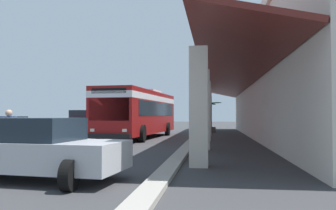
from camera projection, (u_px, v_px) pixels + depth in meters
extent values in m
plane|color=#38383A|center=(257.00, 138.00, 23.11)|extent=(120.00, 120.00, 0.00)
cube|color=#9E998E|center=(195.00, 137.00, 23.29)|extent=(37.73, 0.50, 0.12)
cube|color=beige|center=(209.00, 113.00, 36.22)|extent=(0.55, 0.55, 3.57)
cube|color=beige|center=(209.00, 112.00, 31.03)|extent=(0.55, 0.55, 3.57)
cube|color=beige|center=(208.00, 112.00, 25.84)|extent=(0.55, 0.55, 3.57)
cube|color=beige|center=(206.00, 111.00, 20.64)|extent=(0.55, 0.55, 3.57)
cube|color=beige|center=(204.00, 110.00, 15.45)|extent=(0.55, 0.55, 3.57)
cube|color=beige|center=(199.00, 107.00, 10.26)|extent=(0.55, 0.55, 3.57)
cube|color=#5B1E19|center=(227.00, 80.00, 23.13)|extent=(31.44, 3.16, 0.82)
cube|color=#19232D|center=(252.00, 117.00, 22.84)|extent=(26.41, 0.08, 2.40)
cube|color=maroon|center=(139.00, 112.00, 23.33)|extent=(11.17, 3.45, 2.75)
cube|color=white|center=(140.00, 99.00, 23.36)|extent=(11.20, 3.47, 0.36)
cube|color=#19232D|center=(141.00, 109.00, 23.63)|extent=(9.42, 3.34, 0.90)
cube|color=#19232D|center=(109.00, 109.00, 17.99)|extent=(0.25, 2.24, 1.20)
cube|color=black|center=(109.00, 91.00, 18.01)|extent=(0.22, 1.94, 0.28)
cube|color=black|center=(108.00, 136.00, 17.82)|extent=(0.40, 2.46, 0.24)
cube|color=silver|center=(125.00, 130.00, 17.72)|extent=(0.08, 0.24, 0.16)
cube|color=silver|center=(92.00, 130.00, 18.10)|extent=(0.08, 0.24, 0.16)
cube|color=silver|center=(146.00, 92.00, 24.84)|extent=(2.54, 1.98, 0.24)
cylinder|color=black|center=(142.00, 133.00, 19.48)|extent=(1.00, 0.30, 1.00)
cylinder|color=black|center=(100.00, 133.00, 20.02)|extent=(1.00, 0.30, 1.00)
cylinder|color=black|center=(168.00, 129.00, 26.03)|extent=(1.00, 0.30, 1.00)
cylinder|color=black|center=(135.00, 129.00, 26.57)|extent=(1.00, 0.30, 1.00)
cube|color=#9E845B|center=(5.00, 130.00, 22.13)|extent=(4.42, 1.85, 0.66)
cube|color=#19232D|center=(7.00, 120.00, 22.35)|extent=(2.48, 1.61, 0.54)
cylinder|color=black|center=(4.00, 136.00, 20.53)|extent=(0.64, 0.22, 0.64)
cylinder|color=black|center=(30.00, 133.00, 23.50)|extent=(0.64, 0.22, 0.64)
cylinder|color=black|center=(5.00, 133.00, 23.72)|extent=(0.64, 0.22, 0.64)
cube|color=#B2B5BA|center=(32.00, 155.00, 8.14)|extent=(2.27, 4.57, 0.66)
cube|color=#19232D|center=(25.00, 129.00, 8.21)|extent=(1.84, 2.62, 0.54)
cylinder|color=black|center=(106.00, 163.00, 8.65)|extent=(0.64, 0.22, 0.64)
cylinder|color=black|center=(69.00, 176.00, 6.91)|extent=(0.64, 0.22, 0.64)
cylinder|color=black|center=(4.00, 160.00, 9.37)|extent=(0.64, 0.22, 0.64)
cube|color=maroon|center=(85.00, 124.00, 30.19)|extent=(4.82, 1.99, 0.84)
cube|color=#19232D|center=(86.00, 115.00, 30.31)|extent=(3.28, 1.74, 0.80)
cylinder|color=black|center=(89.00, 129.00, 28.43)|extent=(0.76, 0.26, 0.76)
cylinder|color=black|center=(67.00, 129.00, 28.70)|extent=(0.76, 0.26, 0.76)
cylinder|color=black|center=(102.00, 128.00, 31.66)|extent=(0.76, 0.26, 0.76)
cylinder|color=black|center=(82.00, 128.00, 31.93)|extent=(0.76, 0.26, 0.76)
cylinder|color=#726651|center=(7.00, 148.00, 11.55)|extent=(0.16, 0.16, 0.85)
cylinder|color=#726651|center=(9.00, 147.00, 11.85)|extent=(0.16, 0.16, 0.85)
cube|color=#334C8C|center=(9.00, 126.00, 11.73)|extent=(0.32, 0.53, 0.64)
sphere|color=tan|center=(9.00, 113.00, 11.74)|extent=(0.23, 0.23, 0.23)
cylinder|color=#334C8C|center=(15.00, 125.00, 11.58)|extent=(0.09, 0.09, 0.58)
cylinder|color=#334C8C|center=(3.00, 125.00, 11.87)|extent=(0.09, 0.09, 0.58)
cube|color=#4C4742|center=(211.00, 130.00, 30.32)|extent=(0.82, 0.82, 0.48)
cylinder|color=#332319|center=(211.00, 127.00, 30.33)|extent=(0.70, 0.70, 0.02)
cylinder|color=brown|center=(211.00, 116.00, 30.36)|extent=(0.16, 0.16, 1.98)
ellipsoid|color=#1E6028|center=(212.00, 104.00, 29.95)|extent=(0.90, 0.33, 0.16)
ellipsoid|color=#1E6028|center=(216.00, 103.00, 30.27)|extent=(0.35, 0.97, 0.14)
ellipsoid|color=#1E6028|center=(213.00, 104.00, 30.71)|extent=(0.80, 0.60, 0.18)
ellipsoid|color=#1E6028|center=(209.00, 103.00, 30.81)|extent=(0.88, 0.49, 0.18)
ellipsoid|color=#1E6028|center=(206.00, 103.00, 30.17)|extent=(0.73, 0.92, 0.19)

